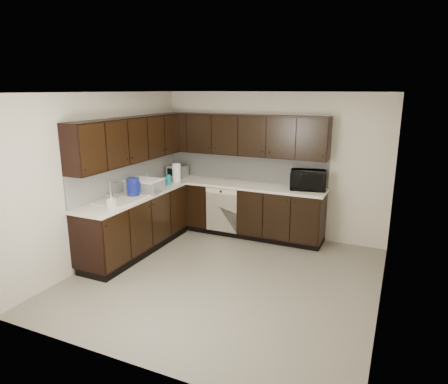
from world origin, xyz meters
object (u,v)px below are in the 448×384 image
object	(u,v)px
microwave	(308,180)
toaster_oven	(177,171)
sink	(122,203)
blue_pitcher	(133,187)
storage_bin	(144,186)

from	to	relation	value
microwave	toaster_oven	distance (m)	2.45
sink	blue_pitcher	bearing A→B (deg)	77.42
storage_bin	blue_pitcher	size ratio (longest dim) A/B	1.81
storage_bin	sink	bearing A→B (deg)	-96.31
sink	toaster_oven	distance (m)	1.74
sink	microwave	bearing A→B (deg)	36.47
microwave	blue_pitcher	bearing A→B (deg)	-158.69
sink	microwave	distance (m)	2.97
sink	toaster_oven	xyz separation A→B (m)	(-0.07, 1.73, 0.17)
sink	blue_pitcher	size ratio (longest dim) A/B	2.84
sink	storage_bin	distance (m)	0.53
microwave	toaster_oven	world-z (taller)	microwave
sink	microwave	xyz separation A→B (m)	(2.38, 1.76, 0.22)
sink	microwave	world-z (taller)	microwave
microwave	blue_pitcher	xyz separation A→B (m)	(-2.34, -1.55, -0.01)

